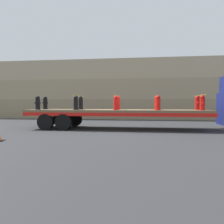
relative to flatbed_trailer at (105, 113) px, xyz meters
The scene contains 16 objects.
ground_plane 1.21m from the flatbed_trailer, ahead, with size 120.00×120.00×0.00m, color #2D2D30.
rock_cliff 9.19m from the flatbed_trailer, 85.29° to the left, with size 60.00×3.30×5.82m.
flatbed_trailer is the anchor object (origin of this frame).
fire_hydrant_black_near_0 4.15m from the flatbed_trailer, behind, with size 0.34×0.58×0.84m.
fire_hydrant_black_far_0 4.15m from the flatbed_trailer, behind, with size 0.34×0.58×0.84m.
fire_hydrant_black_near_1 1.86m from the flatbed_trailer, 162.29° to the right, with size 0.34×0.58×0.84m.
fire_hydrant_black_far_1 1.86m from the flatbed_trailer, 162.29° to the left, with size 0.34×0.58×0.84m.
fire_hydrant_red_near_2 1.10m from the flatbed_trailer, 35.81° to the right, with size 0.34×0.58×0.84m.
fire_hydrant_red_far_2 1.10m from the flatbed_trailer, 35.81° to the left, with size 0.34×0.58×0.84m.
fire_hydrant_red_near_3 3.25m from the flatbed_trailer, ahead, with size 0.34×0.58×0.84m.
fire_hydrant_red_far_3 3.25m from the flatbed_trailer, ahead, with size 0.34×0.58×0.84m.
fire_hydrant_red_near_4 5.61m from the flatbed_trailer, ahead, with size 0.34×0.58×0.84m.
fire_hydrant_red_far_4 5.61m from the flatbed_trailer, ahead, with size 0.34×0.58×0.84m.
cargo_strap_rear 1.98m from the flatbed_trailer, behind, with size 0.05×2.62×0.01m.
cargo_strap_middle 1.30m from the flatbed_trailer, ahead, with size 0.05×2.62×0.01m.
cargo_strap_front 5.65m from the flatbed_trailer, ahead, with size 0.05×2.62×0.01m.
Camera 1 is at (1.43, -13.15, 1.59)m, focal length 35.00 mm.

